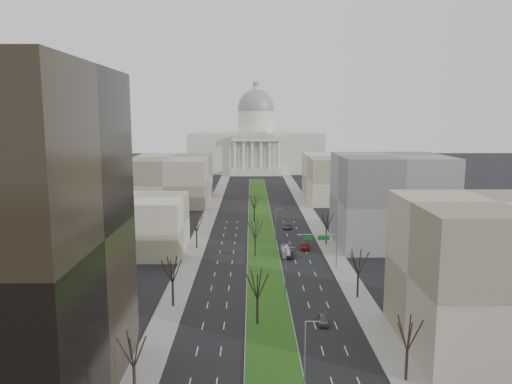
{
  "coord_description": "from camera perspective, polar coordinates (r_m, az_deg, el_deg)",
  "views": [
    {
      "loc": [
        -2.98,
        -38.45,
        34.31
      ],
      "look_at": [
        -1.48,
        114.87,
        10.74
      ],
      "focal_mm": 35.0,
      "sensor_mm": 36.0,
      "label": 1
    }
  ],
  "objects": [
    {
      "name": "tree_right_mid",
      "position": [
        96.57,
        11.64,
        -7.78
      ],
      "size": [
        5.52,
        5.52,
        9.94
      ],
      "color": "black",
      "rests_on": "ground"
    },
    {
      "name": "ground",
      "position": [
        162.15,
        0.51,
        -3.48
      ],
      "size": [
        600.0,
        600.0,
        0.0
      ],
      "primitive_type": "plane",
      "color": "black",
      "rests_on": "ground"
    },
    {
      "name": "median",
      "position": [
        161.14,
        0.51,
        -3.52
      ],
      "size": [
        8.0,
        222.03,
        0.2
      ],
      "color": "#999993",
      "rests_on": "ground"
    },
    {
      "name": "streetlamp_median_c",
      "position": [
        136.83,
        2.28,
        -3.72
      ],
      "size": [
        1.9,
        0.2,
        9.16
      ],
      "color": "gray",
      "rests_on": "ground"
    },
    {
      "name": "mast_arm_signs",
      "position": [
        113.28,
        7.86,
        -5.76
      ],
      "size": [
        9.12,
        0.24,
        8.09
      ],
      "color": "gray",
      "rests_on": "ground"
    },
    {
      "name": "building_far_right",
      "position": [
        208.5,
        9.94,
        1.64
      ],
      "size": [
        30.0,
        40.0,
        18.0
      ],
      "primitive_type": "cube",
      "color": "tan",
      "rests_on": "ground"
    },
    {
      "name": "tree_right_far",
      "position": [
        134.89,
        8.07,
        -3.23
      ],
      "size": [
        5.04,
        5.04,
        9.07
      ],
      "color": "black",
      "rests_on": "ground"
    },
    {
      "name": "building_tan_right",
      "position": [
        82.47,
        25.64,
        -8.57
      ],
      "size": [
        26.0,
        24.0,
        22.0
      ],
      "primitive_type": "cube",
      "color": "gray",
      "rests_on": "ground"
    },
    {
      "name": "capitol",
      "position": [
        308.57,
        -0.01,
        5.4
      ],
      "size": [
        80.0,
        46.0,
        55.0
      ],
      "color": "beige",
      "rests_on": "ground"
    },
    {
      "name": "tree_right_near",
      "position": [
        69.46,
        16.99,
        -15.1
      ],
      "size": [
        5.16,
        5.16,
        9.29
      ],
      "color": "black",
      "rests_on": "ground"
    },
    {
      "name": "building_beige_left",
      "position": [
        129.95,
        -13.93,
        -3.65
      ],
      "size": [
        26.0,
        22.0,
        14.0
      ],
      "primitive_type": "cube",
      "color": "tan",
      "rests_on": "ground"
    },
    {
      "name": "tree_left_mid",
      "position": [
        91.77,
        -9.56,
        -8.7
      ],
      "size": [
        5.4,
        5.4,
        9.72
      ],
      "color": "black",
      "rests_on": "ground"
    },
    {
      "name": "sidewalk_left",
      "position": [
        138.53,
        -6.59,
        -5.63
      ],
      "size": [
        5.0,
        330.0,
        0.15
      ],
      "primitive_type": "cube",
      "color": "gray",
      "rests_on": "ground"
    },
    {
      "name": "sidewalk_right",
      "position": [
        139.28,
        7.95,
        -5.57
      ],
      "size": [
        5.0,
        330.0,
        0.15
      ],
      "primitive_type": "cube",
      "color": "gray",
      "rests_on": "ground"
    },
    {
      "name": "building_grey_right",
      "position": [
        137.41,
        15.06,
        -0.91
      ],
      "size": [
        28.0,
        26.0,
        24.0
      ],
      "primitive_type": "cube",
      "color": "slate",
      "rests_on": "ground"
    },
    {
      "name": "tree_left_near",
      "position": [
        64.47,
        -13.86,
        -16.98
      ],
      "size": [
        5.1,
        5.1,
        9.18
      ],
      "color": "black",
      "rests_on": "ground"
    },
    {
      "name": "car_grey_far",
      "position": [
        153.28,
        3.63,
        -3.95
      ],
      "size": [
        2.83,
        5.12,
        1.36
      ],
      "primitive_type": "imported",
      "rotation": [
        0.0,
        0.0,
        -0.12
      ],
      "color": "#494B50",
      "rests_on": "ground"
    },
    {
      "name": "car_grey_near",
      "position": [
        86.36,
        7.67,
        -14.22
      ],
      "size": [
        1.85,
        4.35,
        1.47
      ],
      "primitive_type": "imported",
      "rotation": [
        0.0,
        0.0,
        -0.03
      ],
      "color": "#575960",
      "rests_on": "ground"
    },
    {
      "name": "streetlamp_median_a",
      "position": [
        65.82,
        5.66,
        -17.94
      ],
      "size": [
        1.9,
        0.2,
        9.16
      ],
      "color": "gray",
      "rests_on": "ground"
    },
    {
      "name": "tree_median_b",
      "position": [
        121.56,
        -0.08,
        -4.24
      ],
      "size": [
        5.4,
        5.4,
        9.72
      ],
      "color": "black",
      "rests_on": "ground"
    },
    {
      "name": "box_van",
      "position": [
        124.48,
        3.39,
        -6.76
      ],
      "size": [
        1.84,
        7.74,
        2.15
      ],
      "primitive_type": "imported",
      "rotation": [
        0.0,
        0.0,
        0.0
      ],
      "color": "white",
      "rests_on": "ground"
    },
    {
      "name": "car_black",
      "position": [
        122.79,
        3.93,
        -7.12
      ],
      "size": [
        2.38,
        5.05,
        1.6
      ],
      "primitive_type": "imported",
      "rotation": [
        0.0,
        0.0,
        -0.15
      ],
      "color": "black",
      "rests_on": "ground"
    },
    {
      "name": "tree_median_a",
      "position": [
        83.07,
        0.15,
        -10.46
      ],
      "size": [
        5.4,
        5.4,
        9.72
      ],
      "color": "black",
      "rests_on": "ground"
    },
    {
      "name": "car_red",
      "position": [
        130.65,
        5.61,
        -6.17
      ],
      "size": [
        2.76,
        5.59,
        1.56
      ],
      "primitive_type": "imported",
      "rotation": [
        0.0,
        0.0,
        -0.11
      ],
      "color": "maroon",
      "rests_on": "ground"
    },
    {
      "name": "tree_median_c",
      "position": [
        160.79,
        -0.2,
        -1.04
      ],
      "size": [
        5.4,
        5.4,
        9.72
      ],
      "color": "black",
      "rests_on": "ground"
    },
    {
      "name": "tree_left_far",
      "position": [
        130.17,
        -6.83,
        -3.5
      ],
      "size": [
        5.28,
        5.28,
        9.5
      ],
      "color": "black",
      "rests_on": "ground"
    },
    {
      "name": "streetlamp_median_b",
      "position": [
        98.22,
        3.44,
        -8.76
      ],
      "size": [
        1.9,
        0.2,
        9.16
      ],
      "color": "gray",
      "rests_on": "ground"
    },
    {
      "name": "building_far_left",
      "position": [
        202.6,
        -9.65,
        1.44
      ],
      "size": [
        30.0,
        40.0,
        18.0
      ],
      "primitive_type": "cube",
      "color": "gray",
      "rests_on": "ground"
    }
  ]
}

